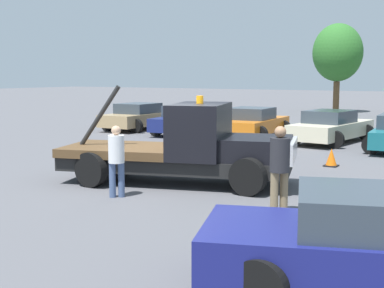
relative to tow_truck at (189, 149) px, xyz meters
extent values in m
plane|color=#545459|center=(-0.34, -0.11, -0.90)|extent=(160.00, 160.00, 0.00)
cube|color=black|center=(-0.34, -0.11, -0.37)|extent=(6.13, 3.55, 0.35)
cube|color=black|center=(1.66, 0.52, 0.08)|extent=(2.09, 2.19, 0.55)
cube|color=silver|center=(2.49, 0.78, 0.05)|extent=(0.68, 1.83, 0.50)
cube|color=black|center=(0.27, 0.09, 0.48)|extent=(1.85, 2.38, 1.36)
cube|color=brown|center=(-1.73, -0.54, -0.09)|extent=(3.41, 2.87, 0.22)
cylinder|color=black|center=(-2.32, -0.73, 0.80)|extent=(1.17, 0.47, 1.63)
cylinder|color=orange|center=(0.27, 0.09, 1.26)|extent=(0.18, 0.18, 0.20)
cylinder|color=black|center=(1.29, 1.45, -0.46)|extent=(0.88, 0.26, 0.88)
cylinder|color=black|center=(1.88, -0.45, -0.46)|extent=(0.88, 0.26, 0.88)
cylinder|color=black|center=(-2.45, 0.27, -0.46)|extent=(0.88, 0.26, 0.88)
cylinder|color=black|center=(-1.85, -1.62, -0.46)|extent=(0.88, 0.26, 0.88)
cylinder|color=black|center=(4.09, -4.30, -0.56)|extent=(0.68, 0.22, 0.68)
cylinder|color=black|center=(4.69, -5.96, -0.56)|extent=(0.68, 0.22, 0.68)
cylinder|color=#847051|center=(3.20, -1.54, -0.47)|extent=(0.16, 0.16, 0.86)
cylinder|color=#847051|center=(3.07, -1.71, -0.47)|extent=(0.16, 0.16, 0.86)
cylinder|color=#28282D|center=(3.13, -1.62, 0.30)|extent=(0.40, 0.40, 0.68)
sphere|color=#A87A56|center=(3.13, -1.62, 0.76)|extent=(0.23, 0.23, 0.23)
cylinder|color=#475B84|center=(-0.67, -2.22, -0.50)|extent=(0.15, 0.15, 0.80)
cylinder|color=#475B84|center=(-0.52, -2.09, -0.50)|extent=(0.15, 0.15, 0.80)
cylinder|color=white|center=(-0.60, -2.15, 0.21)|extent=(0.36, 0.36, 0.63)
sphere|color=tan|center=(-0.60, -2.15, 0.63)|extent=(0.22, 0.22, 0.22)
cube|color=tan|center=(-9.34, 10.40, -0.36)|extent=(1.94, 4.79, 0.60)
cube|color=#333D47|center=(-9.34, 10.16, 0.19)|extent=(1.67, 2.02, 0.50)
cylinder|color=black|center=(-10.25, 12.00, -0.56)|extent=(0.68, 0.22, 0.68)
cylinder|color=black|center=(-8.48, 12.03, -0.56)|extent=(0.68, 0.22, 0.68)
cylinder|color=black|center=(-10.20, 8.76, -0.56)|extent=(0.68, 0.22, 0.68)
cylinder|color=black|center=(-8.43, 8.79, -0.56)|extent=(0.68, 0.22, 0.68)
cube|color=navy|center=(-6.22, 9.98, -0.36)|extent=(2.38, 4.96, 0.60)
cube|color=#333D47|center=(-6.19, 9.74, 0.19)|extent=(1.84, 2.18, 0.50)
cylinder|color=black|center=(-7.28, 11.49, -0.56)|extent=(0.68, 0.22, 0.68)
cylinder|color=black|center=(-5.54, 11.70, -0.56)|extent=(0.68, 0.22, 0.68)
cylinder|color=black|center=(-6.90, 8.26, -0.56)|extent=(0.68, 0.22, 0.68)
cylinder|color=black|center=(-5.16, 8.47, -0.56)|extent=(0.68, 0.22, 0.68)
cube|color=orange|center=(-2.94, 10.09, -0.36)|extent=(2.19, 4.53, 0.60)
cube|color=#333D47|center=(-2.92, 9.87, 0.19)|extent=(1.81, 1.95, 0.50)
cylinder|color=black|center=(-3.94, 11.54, -0.56)|extent=(0.68, 0.22, 0.68)
cylinder|color=black|center=(-2.10, 11.65, -0.56)|extent=(0.68, 0.22, 0.68)
cylinder|color=black|center=(-3.77, 8.54, -0.56)|extent=(0.68, 0.22, 0.68)
cylinder|color=black|center=(-1.93, 8.64, -0.56)|extent=(0.68, 0.22, 0.68)
cube|color=beige|center=(0.60, 10.14, -0.36)|extent=(2.34, 4.90, 0.60)
cube|color=#333D47|center=(0.57, 9.90, 0.19)|extent=(1.80, 2.16, 0.50)
cylinder|color=black|center=(-0.05, 11.84, -0.56)|extent=(0.68, 0.22, 0.68)
cylinder|color=black|center=(1.64, 11.63, -0.56)|extent=(0.68, 0.22, 0.68)
cylinder|color=black|center=(-0.43, 8.64, -0.56)|extent=(0.68, 0.22, 0.68)
cylinder|color=black|center=(1.26, 8.44, -0.56)|extent=(0.68, 0.22, 0.68)
cylinder|color=black|center=(2.53, 10.83, -0.56)|extent=(0.68, 0.22, 0.68)
cylinder|color=black|center=(2.79, 7.67, -0.56)|extent=(0.68, 0.22, 0.68)
cylinder|color=brown|center=(-4.50, 27.88, 0.23)|extent=(0.45, 0.45, 2.27)
ellipsoid|color=#2D6B28|center=(-4.50, 27.88, 3.47)|extent=(3.63, 3.63, 4.21)
cube|color=black|center=(2.33, 4.48, -0.88)|extent=(0.40, 0.40, 0.04)
cone|color=orange|center=(2.33, 4.48, -0.62)|extent=(0.36, 0.36, 0.55)
camera|label=1|loc=(7.12, -11.45, 1.89)|focal=50.00mm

